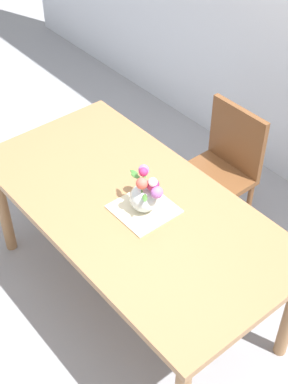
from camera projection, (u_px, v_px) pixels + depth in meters
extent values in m
plane|color=#939399|center=(134.00, 294.00, 3.31)|extent=(12.00, 12.00, 0.00)
cube|color=#9E7047|center=(132.00, 206.00, 2.83)|extent=(1.79, 0.91, 0.04)
cylinder|color=#9E7047|center=(3.00, 207.00, 3.37)|extent=(0.07, 0.07, 0.71)
cylinder|color=#9E7047|center=(101.00, 159.00, 3.73)|extent=(0.07, 0.07, 0.71)
cube|color=brown|center=(212.00, 179.00, 3.41)|extent=(0.42, 0.42, 0.04)
cylinder|color=brown|center=(208.00, 235.00, 3.38)|extent=(0.04, 0.04, 0.44)
cylinder|color=brown|center=(170.00, 204.00, 3.59)|extent=(0.04, 0.04, 0.44)
cylinder|color=brown|center=(248.00, 209.00, 3.55)|extent=(0.04, 0.04, 0.44)
cylinder|color=brown|center=(209.00, 181.00, 3.76)|extent=(0.04, 0.04, 0.44)
cube|color=brown|center=(237.00, 138.00, 3.35)|extent=(0.42, 0.04, 0.42)
cube|color=beige|center=(144.00, 209.00, 2.77)|extent=(0.29, 0.29, 0.01)
sphere|color=silver|center=(144.00, 198.00, 2.72)|extent=(0.15, 0.15, 0.15)
sphere|color=white|center=(153.00, 182.00, 2.61)|extent=(0.05, 0.05, 0.05)
cylinder|color=#478438|center=(153.00, 189.00, 2.63)|extent=(0.01, 0.01, 0.08)
sphere|color=#D12D66|center=(153.00, 185.00, 2.64)|extent=(0.06, 0.06, 0.06)
cylinder|color=#478438|center=(153.00, 189.00, 2.66)|extent=(0.01, 0.01, 0.05)
sphere|color=#D12D66|center=(143.00, 172.00, 2.65)|extent=(0.05, 0.05, 0.05)
cylinder|color=#478438|center=(143.00, 179.00, 2.68)|extent=(0.01, 0.01, 0.09)
sphere|color=#E55B4C|center=(142.00, 183.00, 2.62)|extent=(0.06, 0.06, 0.06)
cylinder|color=#478438|center=(142.00, 189.00, 2.64)|extent=(0.01, 0.01, 0.07)
sphere|color=#B266C6|center=(157.00, 192.00, 2.62)|extent=(0.06, 0.06, 0.06)
cylinder|color=#478438|center=(157.00, 195.00, 2.64)|extent=(0.01, 0.01, 0.03)
sphere|color=#B266C6|center=(144.00, 170.00, 2.74)|extent=(0.05, 0.05, 0.05)
cylinder|color=#478438|center=(144.00, 173.00, 2.76)|extent=(0.01, 0.01, 0.04)
ellipsoid|color=#478438|center=(145.00, 198.00, 2.63)|extent=(0.07, 0.06, 0.02)
ellipsoid|color=#478438|center=(135.00, 176.00, 2.70)|extent=(0.07, 0.02, 0.02)
ellipsoid|color=#478438|center=(144.00, 178.00, 2.74)|extent=(0.07, 0.06, 0.02)
ellipsoid|color=#478438|center=(134.00, 172.00, 2.72)|extent=(0.07, 0.03, 0.03)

